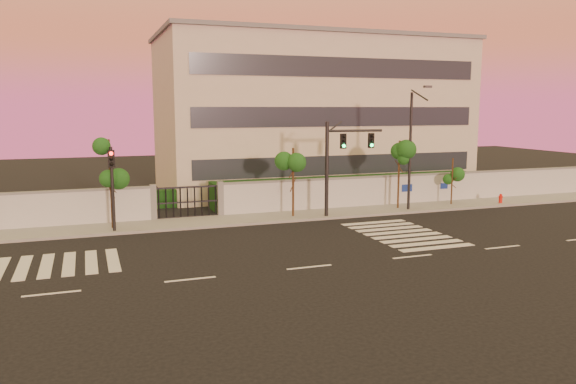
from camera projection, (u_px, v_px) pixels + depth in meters
name	position (u px, v px, depth m)	size (l,w,h in m)	color
ground	(309.00, 267.00, 23.52)	(120.00, 120.00, 0.00)	black
sidewalk	(243.00, 219.00, 33.28)	(60.00, 3.00, 0.15)	gray
perimeter_wall	(238.00, 199.00, 34.56)	(60.00, 0.36, 2.20)	silver
hedge_row	(243.00, 196.00, 37.50)	(41.00, 4.25, 1.80)	black
institutional_building	(311.00, 114.00, 46.09)	(24.40, 12.40, 12.25)	beige
road_markings	(248.00, 249.00, 26.48)	(57.00, 7.62, 0.02)	silver
street_tree_c	(110.00, 164.00, 30.11)	(1.46, 1.16, 4.97)	#382314
street_tree_d	(293.00, 167.00, 33.53)	(1.64, 1.30, 4.27)	#382314
street_tree_e	(399.00, 159.00, 36.25)	(1.58, 1.26, 4.55)	#382314
street_tree_f	(453.00, 171.00, 37.86)	(1.30, 1.04, 3.28)	#382314
traffic_signal_main	(338.00, 157.00, 33.71)	(3.68, 0.49, 5.83)	black
traffic_signal_secondary	(112.00, 179.00, 29.42)	(0.36, 0.34, 4.62)	black
streetlight_east	(412.00, 145.00, 35.47)	(0.47, 1.91, 7.95)	black
fire_hydrant	(501.00, 199.00, 38.57)	(0.31, 0.29, 0.79)	red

